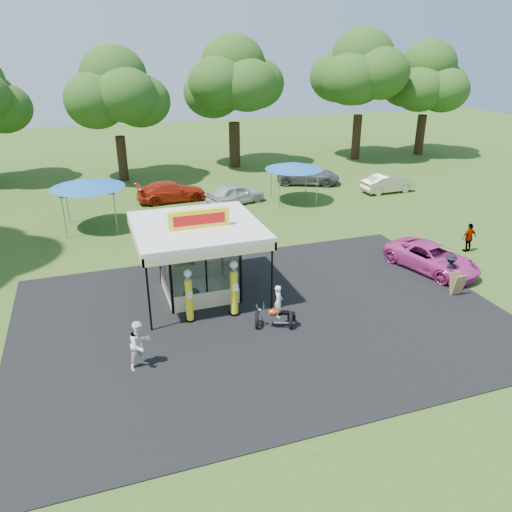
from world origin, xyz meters
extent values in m
plane|color=#315019|center=(0.00, 0.00, 0.00)|extent=(120.00, 120.00, 0.00)
cube|color=black|center=(0.00, 2.00, 0.02)|extent=(20.00, 14.00, 0.04)
cube|color=white|center=(-2.00, 5.00, 0.03)|extent=(3.00, 3.00, 0.06)
cube|color=white|center=(-2.00, 5.00, 3.29)|extent=(5.40, 5.40, 0.18)
cube|color=yellow|center=(-2.00, 4.50, 3.78)|extent=(2.60, 0.25, 0.80)
cube|color=red|center=(-2.00, 4.37, 3.78)|extent=(2.21, 0.02, 0.45)
cylinder|color=black|center=(-4.55, 2.45, 1.60)|extent=(0.08, 0.08, 3.20)
cylinder|color=black|center=(0.55, 2.45, 1.60)|extent=(0.08, 0.08, 3.20)
cylinder|color=black|center=(-2.93, 2.71, 0.05)|extent=(0.43, 0.43, 0.10)
cylinder|color=yellow|center=(-2.93, 2.71, 0.99)|extent=(0.30, 0.30, 1.78)
cylinder|color=silver|center=(-2.93, 2.71, 1.97)|extent=(0.20, 0.20, 0.20)
sphere|color=white|center=(-2.93, 2.71, 2.17)|extent=(0.32, 0.32, 0.32)
cube|color=white|center=(-2.93, 2.53, 1.28)|extent=(0.22, 0.02, 0.30)
cylinder|color=black|center=(-1.05, 2.62, 0.05)|extent=(0.46, 0.46, 0.11)
cylinder|color=yellow|center=(-1.05, 2.62, 1.05)|extent=(0.32, 0.32, 1.89)
cylinder|color=silver|center=(-1.05, 2.62, 2.10)|extent=(0.21, 0.21, 0.21)
sphere|color=white|center=(-1.05, 2.62, 2.31)|extent=(0.34, 0.34, 0.34)
cube|color=white|center=(-1.05, 2.44, 1.37)|extent=(0.23, 0.02, 0.32)
torus|color=black|center=(-0.48, 1.38, 0.31)|extent=(0.38, 0.76, 0.76)
torus|color=black|center=(0.80, 0.94, 0.31)|extent=(0.38, 0.76, 0.76)
cube|color=silver|center=(0.21, 1.15, 0.45)|extent=(0.55, 0.40, 0.27)
ellipsoid|color=red|center=(0.21, 1.15, 0.71)|extent=(0.58, 0.33, 0.27)
cube|color=black|center=(0.50, 1.04, 0.65)|extent=(0.55, 0.38, 0.09)
cube|color=black|center=(0.83, 0.93, 0.50)|extent=(0.40, 0.39, 0.25)
cylinder|color=silver|center=(-0.35, 1.34, 0.63)|extent=(0.39, 0.18, 0.81)
cylinder|color=silver|center=(-0.22, 1.29, 0.95)|extent=(0.22, 0.53, 0.05)
sphere|color=silver|center=(-0.37, 1.34, 0.77)|extent=(0.14, 0.14, 0.14)
imported|color=white|center=(0.33, 1.10, 1.18)|extent=(0.47, 0.57, 1.36)
torus|color=black|center=(-2.45, 4.27, 0.34)|extent=(0.74, 0.51, 0.70)
torus|color=black|center=(-2.57, 4.41, 0.34)|extent=(0.75, 0.58, 0.70)
cube|color=#593819|center=(9.04, 0.98, 0.53)|extent=(0.59, 0.27, 1.05)
cube|color=#593819|center=(9.04, 1.24, 0.53)|extent=(0.59, 0.27, 1.05)
imported|color=yellow|center=(-2.00, 7.20, 0.48)|extent=(2.82, 1.13, 0.96)
imported|color=#D03893|center=(9.63, 3.76, 0.67)|extent=(3.46, 5.26, 1.34)
imported|color=white|center=(-5.21, 0.15, 0.91)|extent=(1.11, 1.05, 1.82)
imported|color=black|center=(9.41, 2.17, 0.76)|extent=(1.02, 0.62, 1.53)
imported|color=gray|center=(13.10, 5.18, 0.81)|extent=(0.98, 0.48, 1.62)
imported|color=#AE200D|center=(-0.65, 20.00, 0.72)|extent=(5.04, 2.29, 1.43)
imported|color=#BCBCC1|center=(3.60, 17.91, 0.72)|extent=(4.56, 2.81, 1.45)
imported|color=#515153|center=(10.76, 21.25, 0.71)|extent=(5.59, 4.21, 1.41)
imported|color=#BEB891|center=(15.53, 16.98, 0.68)|extent=(4.19, 1.58, 1.37)
cylinder|color=gray|center=(-7.74, 17.33, 1.23)|extent=(0.06, 0.06, 2.46)
cylinder|color=gray|center=(-4.86, 17.33, 1.23)|extent=(0.06, 0.06, 2.46)
cylinder|color=gray|center=(-7.74, 14.45, 1.23)|extent=(0.06, 0.06, 2.46)
cylinder|color=gray|center=(-4.86, 14.45, 1.23)|extent=(0.06, 0.06, 2.46)
cube|color=#1957A4|center=(-6.30, 15.89, 2.52)|extent=(3.08, 3.08, 0.12)
cone|color=#1957A4|center=(-6.30, 15.89, 2.84)|extent=(4.43, 4.43, 0.51)
cylinder|color=gray|center=(6.33, 18.33, 1.14)|extent=(0.06, 0.06, 2.29)
cylinder|color=gray|center=(9.00, 18.33, 1.14)|extent=(0.06, 0.06, 2.29)
cylinder|color=gray|center=(6.33, 15.67, 1.14)|extent=(0.06, 0.06, 2.29)
cylinder|color=gray|center=(9.00, 15.67, 1.14)|extent=(0.06, 0.06, 2.29)
cube|color=#1957A4|center=(7.66, 17.00, 2.35)|extent=(2.86, 2.86, 0.11)
cone|color=#1957A4|center=(7.66, 17.00, 2.64)|extent=(4.12, 4.12, 0.48)
cylinder|color=black|center=(-3.35, 27.30, 1.82)|extent=(0.78, 0.78, 3.65)
ellipsoid|color=#214814|center=(-3.35, 27.30, 6.57)|extent=(8.76, 8.76, 7.51)
cylinder|color=black|center=(6.91, 29.21, 2.01)|extent=(1.01, 1.01, 4.03)
ellipsoid|color=#214814|center=(6.91, 29.21, 7.16)|extent=(9.39, 9.39, 8.05)
cylinder|color=black|center=(19.26, 28.69, 2.12)|extent=(0.85, 0.85, 4.24)
ellipsoid|color=#214814|center=(19.26, 28.69, 7.54)|extent=(9.90, 9.90, 8.48)
cylinder|color=black|center=(26.50, 28.43, 1.98)|extent=(0.89, 0.89, 3.97)
ellipsoid|color=#214814|center=(26.50, 28.43, 6.95)|extent=(8.95, 8.95, 7.68)
camera|label=1|loc=(-6.15, -15.11, 10.56)|focal=35.00mm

